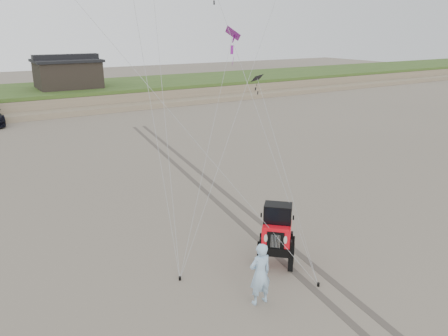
{
  "coord_description": "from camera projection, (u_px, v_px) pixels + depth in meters",
  "views": [
    {
      "loc": [
        -8.1,
        -10.19,
        7.56
      ],
      "look_at": [
        -0.02,
        3.0,
        2.6
      ],
      "focal_mm": 35.0,
      "sensor_mm": 36.0,
      "label": 1
    }
  ],
  "objects": [
    {
      "name": "man",
      "position": [
        260.0,
        274.0,
        12.32
      ],
      "size": [
        0.71,
        0.49,
        1.89
      ],
      "primitive_type": "imported",
      "rotation": [
        0.0,
        0.0,
        3.09
      ],
      "color": "#86A6CF",
      "rests_on": "ground"
    },
    {
      "name": "cabin",
      "position": [
        67.0,
        73.0,
        44.66
      ],
      "size": [
        6.4,
        5.4,
        3.35
      ],
      "color": "black",
      "rests_on": "dune_ridge"
    },
    {
      "name": "dune_ridge",
      "position": [
        49.0,
        97.0,
        44.8
      ],
      "size": [
        160.0,
        14.25,
        1.73
      ],
      "color": "#7A6B54",
      "rests_on": "ground"
    },
    {
      "name": "jeep",
      "position": [
        276.0,
        242.0,
        14.33
      ],
      "size": [
        4.58,
        4.71,
        1.71
      ],
      "primitive_type": null,
      "rotation": [
        0.0,
        0.0,
        -0.75
      ],
      "color": "#F90E1A",
      "rests_on": "ground"
    },
    {
      "name": "ground",
      "position": [
        271.0,
        265.0,
        14.61
      ],
      "size": [
        160.0,
        160.0,
        0.0
      ],
      "primitive_type": "plane",
      "color": "#6B6054",
      "rests_on": "ground"
    },
    {
      "name": "tire_tracks",
      "position": [
        206.0,
        185.0,
        22.1
      ],
      "size": [
        5.22,
        29.74,
        0.01
      ],
      "color": "#4C443D",
      "rests_on": "ground"
    },
    {
      "name": "stake_main",
      "position": [
        180.0,
        278.0,
        13.72
      ],
      "size": [
        0.08,
        0.08,
        0.12
      ],
      "primitive_type": "cylinder",
      "color": "black",
      "rests_on": "ground"
    },
    {
      "name": "stake_aux",
      "position": [
        318.0,
        285.0,
        13.39
      ],
      "size": [
        0.08,
        0.08,
        0.12
      ],
      "primitive_type": "cylinder",
      "color": "black",
      "rests_on": "ground"
    }
  ]
}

